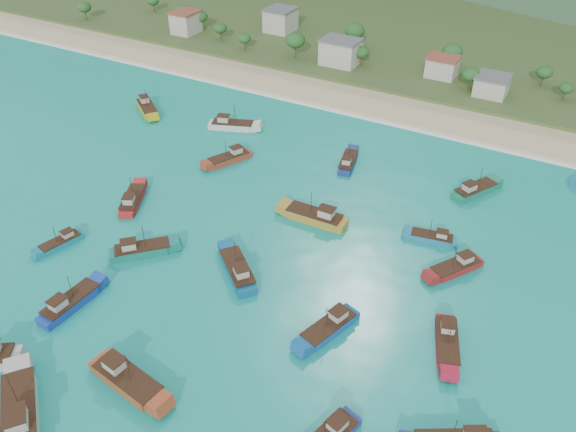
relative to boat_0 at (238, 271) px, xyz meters
The scene contains 23 objects.
ground 5.80m from the boat_0, 24.00° to the right, with size 600.00×600.00×0.00m, color #0C8977.
beach 76.85m from the boat_0, 86.09° to the left, with size 400.00×18.00×1.20m, color beige.
land 137.77m from the boat_0, 87.82° to the left, with size 400.00×110.00×2.40m, color #385123.
surf_line 67.38m from the boat_0, 85.54° to the left, with size 400.00×2.50×0.08m, color white.
village 102.09m from the boat_0, 84.47° to the left, with size 212.09×28.34×7.30m.
vegetation 102.33m from the boat_0, 86.04° to the left, with size 276.18×25.66×9.10m.
boat_0 is the anchor object (origin of this frame).
boat_1 19.86m from the boat_0, 11.89° to the right, with size 6.24×11.09×6.29m.
boat_4 34.15m from the boat_0, 164.76° to the right, with size 4.41×8.62×4.89m.
boat_10 36.08m from the boat_0, ahead, with size 6.28×10.84×6.15m.
boat_11 36.86m from the boat_0, 43.99° to the left, with size 8.79×3.97×5.01m.
boat_14 53.89m from the boat_0, 56.86° to the left, with size 7.98×10.90×6.33m.
boat_16 43.01m from the boat_0, 87.95° to the left, with size 5.05×10.31×5.85m.
boat_17 54.93m from the boat_0, 124.68° to the left, with size 11.90×7.23×6.77m.
boat_19 37.85m from the boat_0, 30.50° to the left, with size 8.00×10.06×5.95m.
boat_20 38.75m from the boat_0, 104.10° to the right, with size 13.31×11.85×8.16m.
boat_22 18.71m from the boat_0, 168.62° to the right, with size 9.93×9.91×6.40m.
boat_23 70.86m from the boat_0, 143.00° to the left, with size 11.11×9.41×6.69m.
boat_25 38.74m from the boat_0, 125.97° to the left, with size 7.26×10.74×6.16m.
boat_26 20.95m from the boat_0, 77.05° to the left, with size 12.33×3.88×7.24m.
boat_28 31.48m from the boat_0, 165.85° to the left, with size 7.52×10.84×6.24m.
boat_29 27.56m from the boat_0, 134.63° to the right, with size 3.79×11.03×6.42m.
boat_31 26.67m from the boat_0, 92.06° to the right, with size 12.63×5.26×7.24m.
Camera 1 is at (37.48, -56.83, 65.34)m, focal length 35.00 mm.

